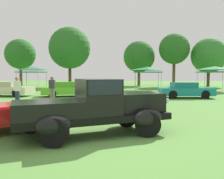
{
  "coord_description": "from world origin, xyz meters",
  "views": [
    {
      "loc": [
        0.8,
        -6.3,
        1.84
      ],
      "look_at": [
        0.01,
        2.9,
        1.24
      ],
      "focal_mm": 37.23,
      "sensor_mm": 36.0,
      "label": 1
    }
  ],
  "objects_px": {
    "feature_pickup_truck": "(95,107)",
    "canopy_tent_center_field": "(148,69)",
    "canopy_tent_left_field": "(32,69)",
    "show_car_cream": "(8,89)",
    "show_car_teal": "(185,90)",
    "spectator_by_row": "(52,88)",
    "show_car_lime": "(68,89)",
    "spectator_near_truck": "(17,90)",
    "canopy_tent_right_field": "(214,69)"
  },
  "relations": [
    {
      "from": "spectator_by_row",
      "to": "show_car_teal",
      "type": "bearing_deg",
      "value": 16.33
    },
    {
      "from": "spectator_near_truck",
      "to": "canopy_tent_center_field",
      "type": "relative_size",
      "value": 0.54
    },
    {
      "from": "canopy_tent_left_field",
      "to": "canopy_tent_center_field",
      "type": "bearing_deg",
      "value": 7.35
    },
    {
      "from": "feature_pickup_truck",
      "to": "canopy_tent_left_field",
      "type": "bearing_deg",
      "value": 118.78
    },
    {
      "from": "show_car_lime",
      "to": "canopy_tent_left_field",
      "type": "height_order",
      "value": "canopy_tent_left_field"
    },
    {
      "from": "canopy_tent_center_field",
      "to": "show_car_cream",
      "type": "bearing_deg",
      "value": -146.57
    },
    {
      "from": "feature_pickup_truck",
      "to": "canopy_tent_right_field",
      "type": "relative_size",
      "value": 1.5
    },
    {
      "from": "feature_pickup_truck",
      "to": "spectator_near_truck",
      "type": "height_order",
      "value": "feature_pickup_truck"
    },
    {
      "from": "feature_pickup_truck",
      "to": "canopy_tent_center_field",
      "type": "relative_size",
      "value": 1.51
    },
    {
      "from": "feature_pickup_truck",
      "to": "canopy_tent_left_field",
      "type": "relative_size",
      "value": 1.74
    },
    {
      "from": "feature_pickup_truck",
      "to": "spectator_by_row",
      "type": "relative_size",
      "value": 2.79
    },
    {
      "from": "spectator_by_row",
      "to": "show_car_cream",
      "type": "bearing_deg",
      "value": 147.41
    },
    {
      "from": "spectator_near_truck",
      "to": "spectator_by_row",
      "type": "distance_m",
      "value": 2.84
    },
    {
      "from": "show_car_cream",
      "to": "spectator_by_row",
      "type": "relative_size",
      "value": 2.49
    },
    {
      "from": "show_car_lime",
      "to": "show_car_teal",
      "type": "relative_size",
      "value": 1.1
    },
    {
      "from": "show_car_lime",
      "to": "canopy_tent_center_field",
      "type": "distance_m",
      "value": 10.84
    },
    {
      "from": "show_car_lime",
      "to": "canopy_tent_left_field",
      "type": "xyz_separation_m",
      "value": [
        -5.94,
        6.28,
        1.82
      ]
    },
    {
      "from": "show_car_lime",
      "to": "canopy_tent_left_field",
      "type": "bearing_deg",
      "value": 133.38
    },
    {
      "from": "show_car_cream",
      "to": "canopy_tent_right_field",
      "type": "bearing_deg",
      "value": 19.82
    },
    {
      "from": "show_car_lime",
      "to": "spectator_by_row",
      "type": "height_order",
      "value": "spectator_by_row"
    },
    {
      "from": "spectator_near_truck",
      "to": "canopy_tent_left_field",
      "type": "bearing_deg",
      "value": 110.26
    },
    {
      "from": "canopy_tent_left_field",
      "to": "show_car_teal",
      "type": "bearing_deg",
      "value": -23.67
    },
    {
      "from": "show_car_teal",
      "to": "canopy_tent_right_field",
      "type": "relative_size",
      "value": 1.36
    },
    {
      "from": "feature_pickup_truck",
      "to": "spectator_by_row",
      "type": "height_order",
      "value": "feature_pickup_truck"
    },
    {
      "from": "canopy_tent_left_field",
      "to": "show_car_cream",
      "type": "bearing_deg",
      "value": -83.48
    },
    {
      "from": "show_car_cream",
      "to": "show_car_lime",
      "type": "distance_m",
      "value": 5.2
    },
    {
      "from": "feature_pickup_truck",
      "to": "canopy_tent_right_field",
      "type": "height_order",
      "value": "canopy_tent_right_field"
    },
    {
      "from": "feature_pickup_truck",
      "to": "show_car_lime",
      "type": "distance_m",
      "value": 12.96
    },
    {
      "from": "feature_pickup_truck",
      "to": "show_car_cream",
      "type": "xyz_separation_m",
      "value": [
        -9.44,
        12.08,
        -0.27
      ]
    },
    {
      "from": "feature_pickup_truck",
      "to": "show_car_teal",
      "type": "relative_size",
      "value": 1.11
    },
    {
      "from": "spectator_by_row",
      "to": "canopy_tent_right_field",
      "type": "relative_size",
      "value": 0.54
    },
    {
      "from": "canopy_tent_left_field",
      "to": "canopy_tent_center_field",
      "type": "relative_size",
      "value": 0.87
    },
    {
      "from": "show_car_cream",
      "to": "spectator_near_truck",
      "type": "distance_m",
      "value": 6.88
    },
    {
      "from": "spectator_near_truck",
      "to": "canopy_tent_right_field",
      "type": "distance_m",
      "value": 20.22
    },
    {
      "from": "show_car_teal",
      "to": "canopy_tent_right_field",
      "type": "bearing_deg",
      "value": 57.51
    },
    {
      "from": "show_car_cream",
      "to": "spectator_by_row",
      "type": "bearing_deg",
      "value": -32.59
    },
    {
      "from": "feature_pickup_truck",
      "to": "show_car_teal",
      "type": "height_order",
      "value": "feature_pickup_truck"
    },
    {
      "from": "feature_pickup_truck",
      "to": "show_car_cream",
      "type": "distance_m",
      "value": 15.34
    },
    {
      "from": "show_car_teal",
      "to": "spectator_near_truck",
      "type": "bearing_deg",
      "value": -153.68
    },
    {
      "from": "show_car_teal",
      "to": "canopy_tent_left_field",
      "type": "distance_m",
      "value": 16.98
    },
    {
      "from": "feature_pickup_truck",
      "to": "show_car_teal",
      "type": "bearing_deg",
      "value": 65.78
    },
    {
      "from": "spectator_near_truck",
      "to": "show_car_lime",
      "type": "bearing_deg",
      "value": 76.38
    },
    {
      "from": "show_car_cream",
      "to": "canopy_tent_center_field",
      "type": "height_order",
      "value": "canopy_tent_center_field"
    },
    {
      "from": "spectator_by_row",
      "to": "canopy_tent_center_field",
      "type": "relative_size",
      "value": 0.54
    },
    {
      "from": "show_car_cream",
      "to": "canopy_tent_right_field",
      "type": "distance_m",
      "value": 20.69
    },
    {
      "from": "show_car_lime",
      "to": "canopy_tent_right_field",
      "type": "distance_m",
      "value": 15.85
    },
    {
      "from": "show_car_cream",
      "to": "canopy_tent_center_field",
      "type": "distance_m",
      "value": 14.87
    },
    {
      "from": "show_car_lime",
      "to": "spectator_near_truck",
      "type": "distance_m",
      "value": 6.1
    },
    {
      "from": "show_car_lime",
      "to": "show_car_teal",
      "type": "height_order",
      "value": "same"
    },
    {
      "from": "show_car_lime",
      "to": "spectator_near_truck",
      "type": "bearing_deg",
      "value": -103.62
    }
  ]
}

